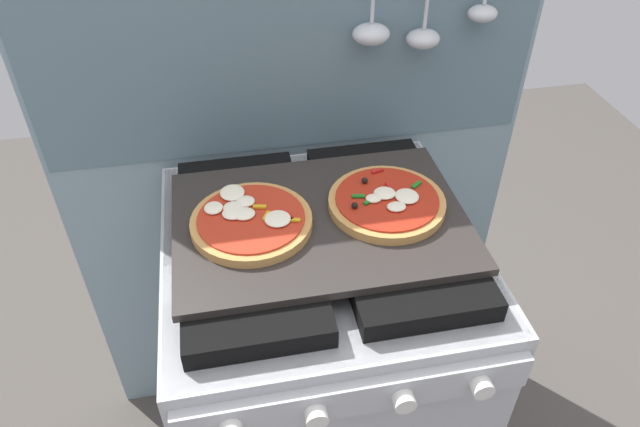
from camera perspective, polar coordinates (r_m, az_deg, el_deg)
name	(u,v)px	position (r m, az deg, el deg)	size (l,w,h in m)	color
kitchen_backsplash	(295,171)	(1.42, -2.46, 4.12)	(1.10, 0.09, 1.55)	#7A939E
stove	(320,370)	(1.43, 0.01, -14.97)	(0.60, 0.64, 0.90)	#B7BABF
baking_tray	(320,221)	(1.09, 0.00, -0.73)	(0.54, 0.38, 0.02)	#2D2826
pizza_left	(250,219)	(1.07, -6.80, -0.53)	(0.22, 0.22, 0.03)	#C18947
pizza_right	(387,202)	(1.11, 6.56, 1.13)	(0.22, 0.22, 0.03)	#C18947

